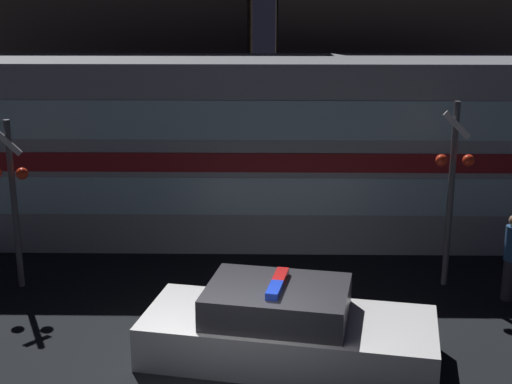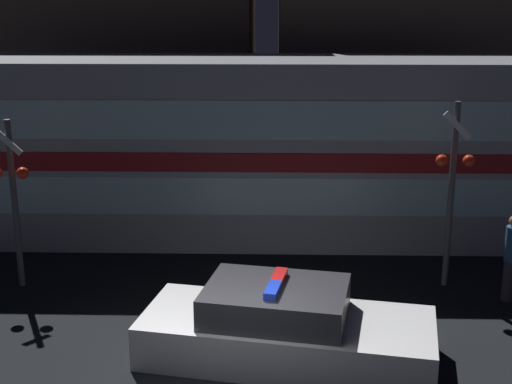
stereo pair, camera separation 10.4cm
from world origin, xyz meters
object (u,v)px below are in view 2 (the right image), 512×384
(crossing_signal_near, at_px, (452,184))
(pedestrian, at_px, (511,257))
(police_car, at_px, (284,329))
(train, at_px, (235,148))

(crossing_signal_near, bearing_deg, pedestrian, -33.72)
(police_car, height_order, pedestrian, pedestrian)
(train, relative_size, pedestrian, 8.16)
(police_car, relative_size, crossing_signal_near, 1.31)
(train, bearing_deg, pedestrian, -35.57)
(police_car, distance_m, crossing_signal_near, 4.93)
(pedestrian, bearing_deg, crossing_signal_near, 146.28)
(train, relative_size, crossing_signal_near, 3.73)
(train, height_order, crossing_signal_near, train)
(police_car, distance_m, pedestrian, 5.11)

